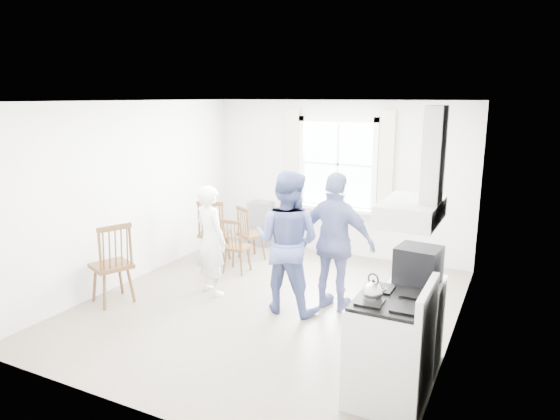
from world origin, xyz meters
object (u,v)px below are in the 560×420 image
object	(u,v)px
windsor_chair_a	(212,225)
person_mid	(287,242)
windsor_chair_b	(234,240)
low_cabinet	(415,322)
gas_stove	(390,349)
person_left	(211,240)
person_right	(336,242)
stereo_stack	(418,265)
windsor_chair_c	(114,255)

from	to	relation	value
windsor_chair_a	person_mid	distance (m)	2.13
windsor_chair_b	low_cabinet	bearing A→B (deg)	-25.65
gas_stove	person_left	size ratio (longest dim) A/B	0.74
person_right	person_left	bearing A→B (deg)	14.88
windsor_chair_a	person_right	bearing A→B (deg)	-17.54
stereo_stack	gas_stove	bearing A→B (deg)	-97.21
stereo_stack	person_right	xyz separation A→B (m)	(-1.20, 0.99, -0.20)
low_cabinet	stereo_stack	size ratio (longest dim) A/B	2.08
person_left	person_right	xyz separation A→B (m)	(1.69, 0.27, 0.12)
person_mid	windsor_chair_a	bearing A→B (deg)	-31.12
windsor_chair_c	person_left	bearing A→B (deg)	44.65
person_right	low_cabinet	bearing A→B (deg)	147.77
stereo_stack	windsor_chair_a	distance (m)	3.98
windsor_chair_a	person_left	world-z (taller)	person_left
person_left	person_right	bearing A→B (deg)	-149.23
gas_stove	person_mid	size ratio (longest dim) A/B	0.63
windsor_chair_c	person_mid	world-z (taller)	person_mid
windsor_chair_b	windsor_chair_c	world-z (taller)	windsor_chair_c
low_cabinet	windsor_chair_c	distance (m)	3.78
windsor_chair_b	person_mid	world-z (taller)	person_mid
gas_stove	stereo_stack	xyz separation A→B (m)	(0.08, 0.63, 0.59)
windsor_chair_a	windsor_chair_c	xyz separation A→B (m)	(-0.22, -1.90, 0.02)
windsor_chair_c	windsor_chair_b	bearing A→B (deg)	65.54
person_mid	person_right	world-z (taller)	person_mid
gas_stove	person_mid	distance (m)	2.15
person_left	windsor_chair_c	bearing A→B (deg)	66.23
gas_stove	low_cabinet	bearing A→B (deg)	84.32
windsor_chair_b	windsor_chair_a	bearing A→B (deg)	157.07
low_cabinet	windsor_chair_a	world-z (taller)	windsor_chair_a
gas_stove	stereo_stack	world-z (taller)	stereo_stack
stereo_stack	person_mid	xyz separation A→B (m)	(-1.73, 0.69, -0.18)
low_cabinet	person_mid	xyz separation A→B (m)	(-1.71, 0.62, 0.44)
low_cabinet	windsor_chair_a	bearing A→B (deg)	154.75
low_cabinet	windsor_chair_b	size ratio (longest dim) A/B	1.04
stereo_stack	person_mid	bearing A→B (deg)	158.34
stereo_stack	person_mid	distance (m)	1.87
windsor_chair_a	windsor_chair_b	size ratio (longest dim) A/B	1.23
gas_stove	windsor_chair_b	xyz separation A→B (m)	(-2.94, 2.15, 0.05)
gas_stove	windsor_chair_b	bearing A→B (deg)	143.89
person_mid	person_right	xyz separation A→B (m)	(0.52, 0.31, -0.02)
windsor_chair_c	person_right	bearing A→B (deg)	24.10
windsor_chair_a	windsor_chair_c	distance (m)	1.91
low_cabinet	stereo_stack	bearing A→B (deg)	-80.98
person_right	windsor_chair_c	bearing A→B (deg)	29.78
low_cabinet	windsor_chair_b	world-z (taller)	low_cabinet
windsor_chair_b	person_right	xyz separation A→B (m)	(1.82, -0.52, 0.35)
stereo_stack	windsor_chair_a	xyz separation A→B (m)	(-3.56, 1.74, -0.43)
stereo_stack	windsor_chair_c	size ratio (longest dim) A/B	0.39
windsor_chair_c	person_mid	bearing A→B (deg)	22.32
gas_stove	windsor_chair_c	size ratio (longest dim) A/B	1.02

